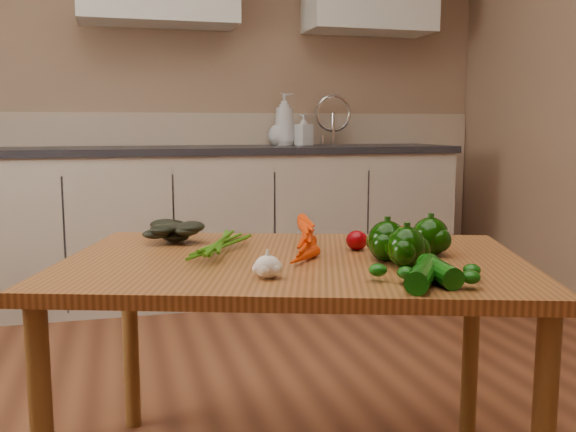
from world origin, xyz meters
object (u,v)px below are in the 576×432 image
at_px(pepper_a, 387,241).
at_px(tomato_c, 424,240).
at_px(soap_bottle_b, 304,130).
at_px(garlic_bulb, 268,267).
at_px(soap_bottle_a, 284,119).
at_px(soap_bottle_c, 279,131).
at_px(zucchini_a, 439,271).
at_px(zucchini_b, 423,273).
at_px(tomato_a, 357,240).
at_px(pepper_b, 430,237).
at_px(pepper_c, 406,247).
at_px(tomato_b, 403,237).
at_px(table, 294,285).
at_px(leafy_greens, 173,228).
at_px(carrot_bunch, 278,243).

height_order(pepper_a, tomato_c, pepper_a).
xyz_separation_m(soap_bottle_b, garlic_bulb, (-0.79, -2.39, -0.30)).
height_order(soap_bottle_a, soap_bottle_c, soap_bottle_a).
xyz_separation_m(soap_bottle_b, soap_bottle_c, (-0.14, 0.06, -0.01)).
bearing_deg(soap_bottle_a, garlic_bulb, 154.25).
relative_size(zucchini_a, zucchini_b, 0.77).
xyz_separation_m(garlic_bulb, pepper_a, (0.35, 0.11, 0.03)).
bearing_deg(soap_bottle_b, tomato_a, 55.02).
relative_size(pepper_b, pepper_c, 1.02).
bearing_deg(tomato_a, pepper_a, -80.54).
bearing_deg(tomato_c, zucchini_a, -111.53).
bearing_deg(tomato_a, zucchini_b, -90.38).
bearing_deg(tomato_c, soap_bottle_c, 86.43).
bearing_deg(tomato_b, tomato_c, -45.73).
relative_size(pepper_b, zucchini_b, 0.50).
height_order(table, soap_bottle_c, soap_bottle_c).
bearing_deg(leafy_greens, tomato_c, -25.53).
height_order(leafy_greens, garlic_bulb, leafy_greens).
xyz_separation_m(leafy_greens, pepper_c, (0.54, -0.50, 0.01)).
relative_size(soap_bottle_b, tomato_b, 2.61).
distance_m(table, carrot_bunch, 0.13).
bearing_deg(tomato_b, pepper_c, -113.31).
relative_size(soap_bottle_a, tomato_c, 4.50).
bearing_deg(carrot_bunch, pepper_a, -12.96).
xyz_separation_m(soap_bottle_a, soap_bottle_b, (0.11, -0.04, -0.06)).
relative_size(table, garlic_bulb, 22.15).
relative_size(soap_bottle_a, zucchini_a, 1.99).
xyz_separation_m(carrot_bunch, leafy_greens, (-0.27, 0.26, 0.01)).
bearing_deg(pepper_c, soap_bottle_c, 83.42).
bearing_deg(soap_bottle_a, soap_bottle_b, -120.17).
bearing_deg(soap_bottle_c, tomato_c, -11.20).
distance_m(soap_bottle_c, pepper_c, 2.45).
relative_size(carrot_bunch, pepper_c, 2.27).
bearing_deg(table, tomato_b, 25.42).
xyz_separation_m(soap_bottle_b, pepper_a, (-0.44, -2.28, -0.28)).
distance_m(soap_bottle_b, pepper_a, 2.33).
relative_size(soap_bottle_c, zucchini_b, 0.87).
bearing_deg(pepper_a, pepper_b, 14.03).
xyz_separation_m(soap_bottle_b, tomato_c, (-0.28, -2.18, -0.30)).
bearing_deg(soap_bottle_b, zucchini_b, 56.96).
xyz_separation_m(pepper_b, tomato_c, (0.01, 0.06, -0.02)).
bearing_deg(carrot_bunch, table, -47.47).
bearing_deg(pepper_b, tomato_b, 109.01).
height_order(leafy_greens, zucchini_b, leafy_greens).
relative_size(table, pepper_c, 14.05).
distance_m(carrot_bunch, zucchini_a, 0.50).
xyz_separation_m(carrot_bunch, zucchini_a, (0.28, -0.41, -0.01)).
distance_m(garlic_bulb, pepper_c, 0.37).
xyz_separation_m(soap_bottle_a, pepper_c, (-0.31, -2.40, -0.34)).
bearing_deg(pepper_b, tomato_c, 80.91).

